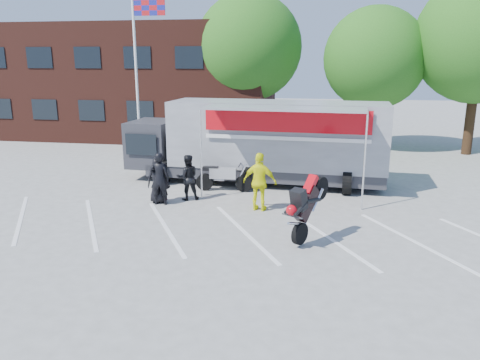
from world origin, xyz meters
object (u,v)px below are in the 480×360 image
(transporter_truck, at_px, (264,183))
(spectator_leather_a, at_px, (158,180))
(spectator_leather_b, at_px, (160,179))
(stunt_bike_rider, at_px, (313,240))
(tree_mid, at_px, (375,58))
(parked_motorcycle, at_px, (225,191))
(spectator_leather_c, at_px, (188,177))
(tree_left, at_px, (249,47))
(tree_right, at_px, (480,39))
(flagpole, at_px, (140,56))
(spectator_hivis, at_px, (260,182))

(transporter_truck, relative_size, spectator_leather_a, 6.39)
(spectator_leather_b, bearing_deg, stunt_bike_rider, 150.95)
(tree_mid, relative_size, parked_motorcycle, 3.44)
(spectator_leather_a, bearing_deg, tree_mid, -135.62)
(tree_mid, height_order, spectator_leather_c, tree_mid)
(tree_mid, height_order, transporter_truck, tree_mid)
(parked_motorcycle, relative_size, spectator_leather_c, 1.36)
(tree_left, height_order, spectator_leather_b, tree_left)
(tree_left, distance_m, tree_right, 12.10)
(tree_left, bearing_deg, spectator_leather_b, -94.90)
(spectator_leather_b, bearing_deg, parked_motorcycle, -136.57)
(flagpole, xyz_separation_m, spectator_leather_b, (3.14, -6.83, -4.13))
(tree_left, height_order, parked_motorcycle, tree_left)
(transporter_truck, bearing_deg, spectator_leather_c, -127.38)
(spectator_leather_a, height_order, spectator_hivis, spectator_hivis)
(parked_motorcycle, height_order, spectator_hivis, spectator_hivis)
(tree_left, bearing_deg, stunt_bike_rider, -74.62)
(tree_left, height_order, spectator_leather_a, tree_left)
(transporter_truck, distance_m, stunt_bike_rider, 6.33)
(tree_right, xyz_separation_m, transporter_truck, (-9.89, -7.81, -5.88))
(flagpole, height_order, tree_right, tree_right)
(tree_mid, relative_size, transporter_truck, 0.74)
(spectator_leather_b, relative_size, spectator_hivis, 0.94)
(tree_mid, xyz_separation_m, spectator_hivis, (-4.62, -11.91, -3.97))
(flagpole, bearing_deg, parked_motorcycle, -43.84)
(tree_mid, relative_size, stunt_bike_rider, 3.80)
(transporter_truck, relative_size, spectator_leather_b, 5.62)
(spectator_hivis, bearing_deg, transporter_truck, -75.15)
(flagpole, relative_size, tree_mid, 1.04)
(transporter_truck, xyz_separation_m, spectator_hivis, (0.28, -3.61, 0.98))
(spectator_leather_c, bearing_deg, flagpole, -79.85)
(tree_mid, distance_m, tree_right, 5.11)
(tree_left, distance_m, spectator_hivis, 13.91)
(parked_motorcycle, bearing_deg, tree_mid, -35.10)
(tree_mid, xyz_separation_m, tree_right, (5.00, -0.50, 0.93))
(flagpole, relative_size, spectator_leather_a, 4.94)
(flagpole, bearing_deg, spectator_leather_c, -57.31)
(tree_mid, relative_size, spectator_leather_a, 4.74)
(tree_right, xyz_separation_m, parked_motorcycle, (-11.25, -9.30, -5.88))
(stunt_bike_rider, height_order, spectator_leather_a, spectator_leather_a)
(tree_right, height_order, spectator_leather_a, tree_right)
(parked_motorcycle, xyz_separation_m, spectator_hivis, (1.63, -2.12, 0.98))
(tree_left, xyz_separation_m, parked_motorcycle, (0.75, -10.80, -5.57))
(stunt_bike_rider, bearing_deg, tree_left, 135.97)
(spectator_leather_b, distance_m, spectator_hivis, 3.48)
(spectator_leather_b, xyz_separation_m, spectator_leather_c, (0.79, 0.71, -0.10))
(spectator_leather_a, bearing_deg, tree_left, -105.91)
(tree_left, xyz_separation_m, tree_right, (12.00, -1.50, 0.31))
(transporter_truck, bearing_deg, tree_mid, 62.73)
(tree_mid, bearing_deg, spectator_leather_a, -125.24)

